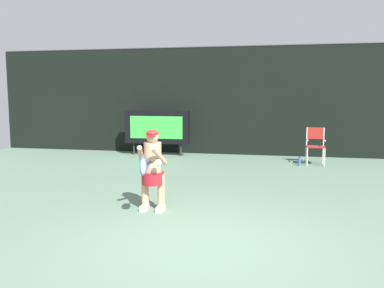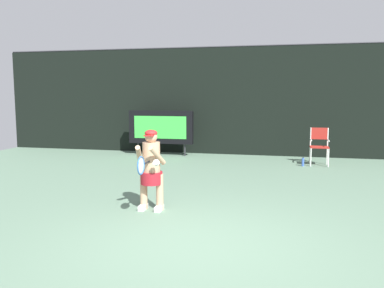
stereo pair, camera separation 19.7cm
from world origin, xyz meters
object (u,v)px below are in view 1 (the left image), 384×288
at_px(umpire_chair, 315,144).
at_px(tennis_racket, 144,165).
at_px(water_bottle, 299,161).
at_px(tennis_player, 153,167).
at_px(scoreboard, 157,127).

bearing_deg(umpire_chair, tennis_racket, -118.61).
height_order(water_bottle, tennis_racket, tennis_racket).
bearing_deg(umpire_chair, tennis_player, -120.95).
bearing_deg(tennis_racket, scoreboard, 120.18).
bearing_deg(scoreboard, tennis_player, -74.07).
bearing_deg(tennis_player, tennis_racket, -88.92).
bearing_deg(water_bottle, umpire_chair, 33.61).
bearing_deg(tennis_player, umpire_chair, 59.05).
xyz_separation_m(scoreboard, water_bottle, (4.59, -1.10, -0.82)).
bearing_deg(umpire_chair, scoreboard, 171.02).
bearing_deg(water_bottle, scoreboard, 166.56).
relative_size(water_bottle, tennis_racket, 0.44).
relative_size(tennis_player, tennis_racket, 2.38).
xyz_separation_m(tennis_player, tennis_racket, (0.01, -0.52, 0.12)).
height_order(umpire_chair, tennis_racket, umpire_chair).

